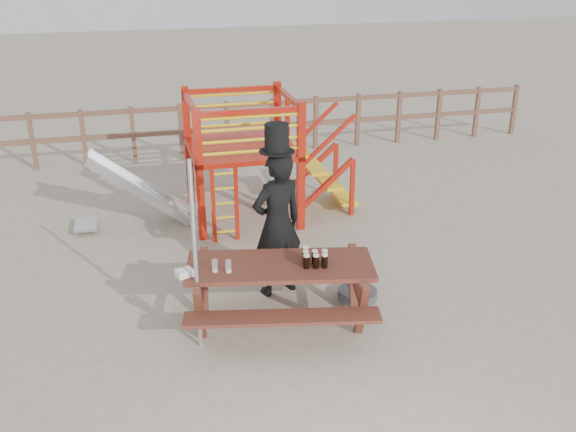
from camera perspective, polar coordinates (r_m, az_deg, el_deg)
The scene contains 10 objects.
ground at distance 7.91m, azimuth -0.56°, elevation -9.95°, with size 60.00×60.00×0.00m, color tan.
back_fence at distance 14.00m, azimuth -7.46°, elevation 8.11°, with size 15.09×0.09×1.20m.
playground_fort at distance 10.67m, azimuth -4.52°, elevation 5.35°, with size 4.71×1.84×2.10m.
picnic_table at distance 7.68m, azimuth -0.71°, elevation -6.36°, with size 2.44×1.91×0.85m.
man_with_hat at distance 8.22m, azimuth -0.96°, elevation -0.40°, with size 0.82×0.66×2.31m.
metal_pole at distance 7.09m, azimuth -8.23°, elevation -3.76°, with size 0.05×0.05×2.27m, color #B2B2B7.
parasol_base at distance 8.54m, azimuth 6.19°, elevation -6.92°, with size 0.51×0.51×0.22m.
paper_bag at distance 7.34m, azimuth -9.21°, elevation -5.01°, with size 0.18×0.14×0.08m, color white.
stout_pints at distance 7.48m, azimuth 2.32°, elevation -3.76°, with size 0.31×0.32×0.17m.
empty_glasses at distance 7.36m, azimuth -5.92°, elevation -4.48°, with size 0.22×0.12×0.15m.
Camera 1 is at (-1.56, -6.44, 4.32)m, focal length 40.00 mm.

